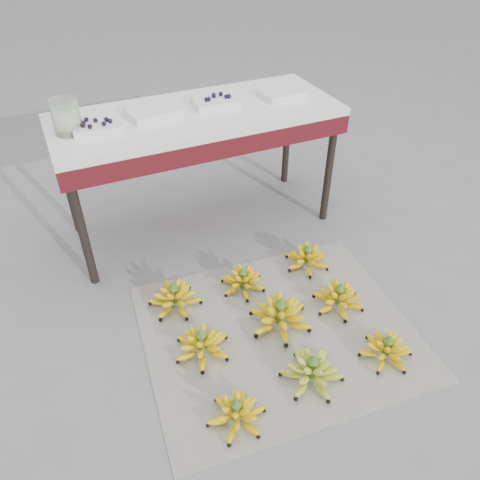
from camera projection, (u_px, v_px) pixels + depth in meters
name	position (u px, v px, depth m)	size (l,w,h in m)	color
ground	(276.00, 345.00, 2.17)	(60.00, 60.00, 0.00)	slate
newspaper_mat	(278.00, 331.00, 2.24)	(1.25, 1.05, 0.01)	white
bunch_front_left	(236.00, 413.00, 1.83)	(0.29, 0.29, 0.14)	#FFE008
bunch_front_center	(312.00, 371.00, 1.98)	(0.36, 0.36, 0.16)	#90B62E
bunch_front_right	(386.00, 350.00, 2.08)	(0.31, 0.31, 0.14)	#FFE008
bunch_mid_left	(202.00, 344.00, 2.10)	(0.32, 0.32, 0.16)	#FFE008
bunch_mid_center	(280.00, 316.00, 2.22)	(0.32, 0.32, 0.18)	#FFE008
bunch_mid_right	(339.00, 298.00, 2.33)	(0.29, 0.29, 0.16)	#FFE008
bunch_back_left	(175.00, 298.00, 2.33)	(0.34, 0.34, 0.16)	#FFE008
bunch_back_center	(243.00, 281.00, 2.44)	(0.29, 0.29, 0.14)	#FFE008
bunch_back_right	(307.00, 258.00, 2.58)	(0.27, 0.27, 0.15)	#FFE008
vendor_table	(197.00, 126.00, 2.53)	(1.54, 0.62, 0.74)	black
tray_far_left	(97.00, 127.00, 2.27)	(0.24, 0.18, 0.06)	silver
tray_left	(153.00, 113.00, 2.41)	(0.28, 0.22, 0.04)	silver
tray_right	(216.00, 102.00, 2.53)	(0.25, 0.19, 0.06)	silver
tray_far_right	(282.00, 94.00, 2.63)	(0.25, 0.18, 0.04)	silver
glass_jar	(66.00, 117.00, 2.22)	(0.13, 0.13, 0.17)	#D5EEBD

